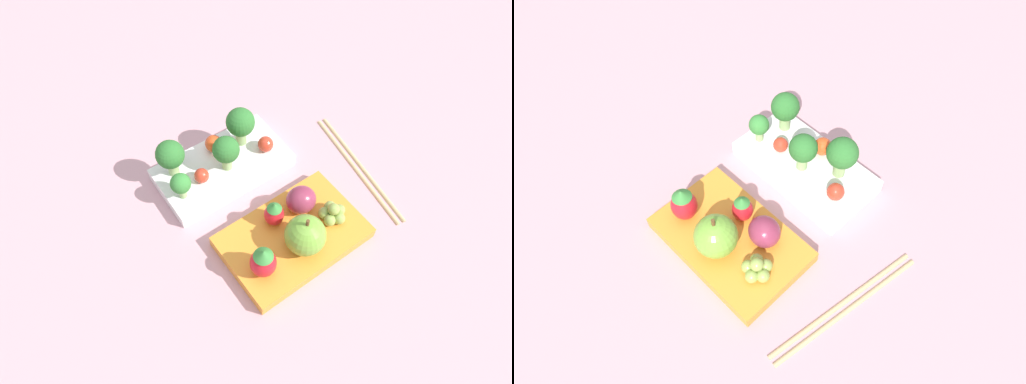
{
  "view_description": "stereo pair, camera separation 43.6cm",
  "coord_description": "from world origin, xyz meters",
  "views": [
    {
      "loc": [
        -0.17,
        -0.3,
        0.54
      ],
      "look_at": [
        -0.0,
        -0.0,
        0.03
      ],
      "focal_mm": 32.0,
      "sensor_mm": 36.0,
      "label": 1
    },
    {
      "loc": [
        0.25,
        -0.21,
        0.51
      ],
      "look_at": [
        -0.0,
        -0.0,
        0.03
      ],
      "focal_mm": 32.0,
      "sensor_mm": 36.0,
      "label": 2
    }
  ],
  "objects": [
    {
      "name": "cherry_tomato_1",
      "position": [
        -0.05,
        0.06,
        0.03
      ],
      "size": [
        0.02,
        0.02,
        0.02
      ],
      "color": "red",
      "rests_on": "bento_box_savoury"
    },
    {
      "name": "broccoli_floret_1",
      "position": [
        -0.09,
        0.05,
        0.05
      ],
      "size": [
        0.03,
        0.03,
        0.04
      ],
      "color": "#93B770",
      "rests_on": "bento_box_savoury"
    },
    {
      "name": "bento_box_fruit",
      "position": [
        0.01,
        -0.08,
        0.01
      ],
      "size": [
        0.2,
        0.14,
        0.02
      ],
      "color": "orange",
      "rests_on": "ground_plane"
    },
    {
      "name": "ground_plane",
      "position": [
        0.0,
        0.0,
        0.0
      ],
      "size": [
        4.0,
        4.0,
        0.0
      ],
      "primitive_type": "plane",
      "color": "#C6939E"
    },
    {
      "name": "apple",
      "position": [
        0.01,
        -0.1,
        0.05
      ],
      "size": [
        0.05,
        0.05,
        0.06
      ],
      "color": "#70A838",
      "rests_on": "bento_box_fruit"
    },
    {
      "name": "broccoli_floret_3",
      "position": [
        -0.08,
        0.09,
        0.06
      ],
      "size": [
        0.04,
        0.04,
        0.06
      ],
      "color": "#93B770",
      "rests_on": "bento_box_savoury"
    },
    {
      "name": "cherry_tomato_2",
      "position": [
        -0.01,
        0.1,
        0.03
      ],
      "size": [
        0.03,
        0.03,
        0.03
      ],
      "color": "#DB4C1E",
      "rests_on": "bento_box_savoury"
    },
    {
      "name": "broccoli_floret_0",
      "position": [
        -0.01,
        0.06,
        0.06
      ],
      "size": [
        0.04,
        0.04,
        0.06
      ],
      "color": "#93B770",
      "rests_on": "bento_box_savoury"
    },
    {
      "name": "bento_box_savoury",
      "position": [
        -0.01,
        0.07,
        0.01
      ],
      "size": [
        0.2,
        0.12,
        0.02
      ],
      "color": "white",
      "rests_on": "ground_plane"
    },
    {
      "name": "cherry_tomato_0",
      "position": [
        0.05,
        0.06,
        0.03
      ],
      "size": [
        0.02,
        0.02,
        0.02
      ],
      "color": "red",
      "rests_on": "bento_box_savoury"
    },
    {
      "name": "chopsticks_pair",
      "position": [
        0.16,
        -0.03,
        0.0
      ],
      "size": [
        0.03,
        0.21,
        0.01
      ],
      "color": "tan",
      "rests_on": "ground_plane"
    },
    {
      "name": "strawberry_0",
      "position": [
        -0.05,
        -0.1,
        0.04
      ],
      "size": [
        0.03,
        0.03,
        0.05
      ],
      "color": "red",
      "rests_on": "bento_box_fruit"
    },
    {
      "name": "broccoli_floret_2",
      "position": [
        0.03,
        0.09,
        0.06
      ],
      "size": [
        0.04,
        0.04,
        0.06
      ],
      "color": "#93B770",
      "rests_on": "bento_box_savoury"
    },
    {
      "name": "plum",
      "position": [
        0.04,
        -0.05,
        0.04
      ],
      "size": [
        0.04,
        0.04,
        0.04
      ],
      "color": "#892D47",
      "rests_on": "bento_box_fruit"
    },
    {
      "name": "strawberry_1",
      "position": [
        -0.0,
        -0.05,
        0.04
      ],
      "size": [
        0.03,
        0.03,
        0.04
      ],
      "color": "red",
      "rests_on": "bento_box_fruit"
    },
    {
      "name": "grape_cluster",
      "position": [
        0.07,
        -0.08,
        0.03
      ],
      "size": [
        0.04,
        0.04,
        0.03
      ],
      "color": "#8EA84C",
      "rests_on": "bento_box_fruit"
    }
  ]
}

